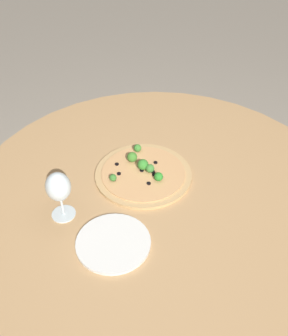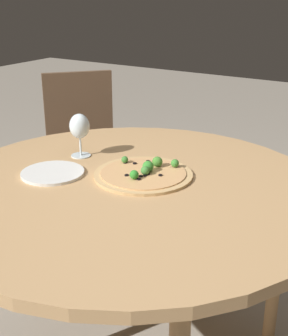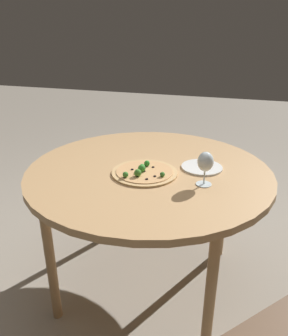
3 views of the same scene
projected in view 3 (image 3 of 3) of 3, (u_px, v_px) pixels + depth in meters
The scene contains 5 objects.
ground_plane at pixel (148, 280), 2.07m from camera, with size 12.00×12.00×0.00m, color gray.
dining_table at pixel (149, 178), 1.78m from camera, with size 1.30×1.30×0.78m.
pizza at pixel (144, 172), 1.69m from camera, with size 0.34×0.34×0.05m.
wine_glass at pixel (205, 163), 1.53m from camera, with size 0.08×0.08×0.17m.
plate_near at pixel (202, 167), 1.75m from camera, with size 0.22×0.22×0.01m.
Camera 3 is at (-1.55, -0.44, 1.48)m, focal length 35.00 mm.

